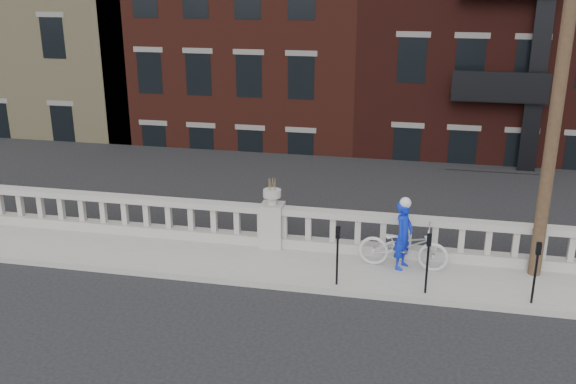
# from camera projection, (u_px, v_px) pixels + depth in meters

# --- Properties ---
(ground) EXTENTS (120.00, 120.00, 0.00)m
(ground) POSITION_uv_depth(u_px,v_px,m) (227.00, 332.00, 12.52)
(ground) COLOR black
(ground) RESTS_ON ground
(sidewalk) EXTENTS (32.00, 2.20, 0.15)m
(sidewalk) POSITION_uv_depth(u_px,v_px,m) (263.00, 264.00, 15.27)
(sidewalk) COLOR #9A968E
(sidewalk) RESTS_ON ground
(balustrade) EXTENTS (28.00, 0.34, 1.03)m
(balustrade) POSITION_uv_depth(u_px,v_px,m) (272.00, 227.00, 15.97)
(balustrade) COLOR #9A968E
(balustrade) RESTS_ON sidewalk
(planter_pedestal) EXTENTS (0.55, 0.55, 1.76)m
(planter_pedestal) POSITION_uv_depth(u_px,v_px,m) (272.00, 220.00, 15.91)
(planter_pedestal) COLOR #9A968E
(planter_pedestal) RESTS_ON sidewalk
(lower_level) EXTENTS (80.00, 44.00, 20.80)m
(lower_level) POSITION_uv_depth(u_px,v_px,m) (368.00, 55.00, 32.89)
(lower_level) COLOR #605E59
(lower_level) RESTS_ON ground
(utility_pole) EXTENTS (1.60, 0.28, 10.00)m
(utility_pole) POSITION_uv_depth(u_px,v_px,m) (565.00, 46.00, 12.95)
(utility_pole) COLOR #422D1E
(utility_pole) RESTS_ON sidewalk
(parking_meter_b) EXTENTS (0.10, 0.09, 1.36)m
(parking_meter_b) POSITION_uv_depth(u_px,v_px,m) (337.00, 249.00, 13.83)
(parking_meter_b) COLOR black
(parking_meter_b) RESTS_ON sidewalk
(parking_meter_c) EXTENTS (0.10, 0.09, 1.36)m
(parking_meter_c) POSITION_uv_depth(u_px,v_px,m) (428.00, 257.00, 13.45)
(parking_meter_c) COLOR black
(parking_meter_c) RESTS_ON sidewalk
(parking_meter_d) EXTENTS (0.10, 0.09, 1.36)m
(parking_meter_d) POSITION_uv_depth(u_px,v_px,m) (536.00, 266.00, 13.03)
(parking_meter_d) COLOR black
(parking_meter_d) RESTS_ON sidewalk
(bicycle) EXTENTS (2.09, 0.83, 1.08)m
(bicycle) POSITION_uv_depth(u_px,v_px,m) (403.00, 246.00, 14.74)
(bicycle) COLOR silver
(bicycle) RESTS_ON sidewalk
(cyclist) EXTENTS (0.58, 0.69, 1.62)m
(cyclist) POSITION_uv_depth(u_px,v_px,m) (403.00, 235.00, 14.65)
(cyclist) COLOR #0D26C8
(cyclist) RESTS_ON sidewalk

